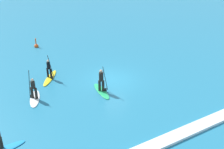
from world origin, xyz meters
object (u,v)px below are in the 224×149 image
Objects in this scene: surfer_on_white_board at (34,93)px; surfer_on_yellow_board at (50,74)px; surfer_on_blue_board at (0,146)px; surfer_on_green_board at (101,86)px; marker_buoy at (36,46)px.

surfer_on_white_board reaches higher than surfer_on_yellow_board.
surfer_on_green_board is (8.18, 2.96, 0.15)m from surfer_on_blue_board.
marker_buoy is (3.32, 10.30, -0.31)m from surfer_on_white_board.
surfer_on_white_board reaches higher than surfer_on_blue_board.
surfer_on_green_board is 5.01m from surfer_on_yellow_board.
surfer_on_yellow_board is (-2.74, 4.19, -0.12)m from surfer_on_green_board.
surfer_on_green_board is at bearing -82.72° from marker_buoy.
surfer_on_green_board reaches higher than marker_buoy.
surfer_on_white_board is 0.97× the size of surfer_on_yellow_board.
surfer_on_white_board is 2.34× the size of marker_buoy.
surfer_on_yellow_board reaches higher than surfer_on_blue_board.
surfer_on_white_board is at bearing -1.70° from surfer_on_yellow_board.
surfer_on_white_board is at bearing -107.84° from marker_buoy.
surfer_on_blue_board is 8.70m from surfer_on_green_board.
marker_buoy is at bearing 3.34° from surfer_on_white_board.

